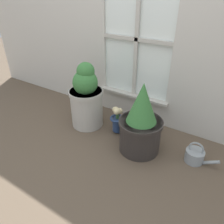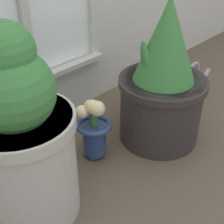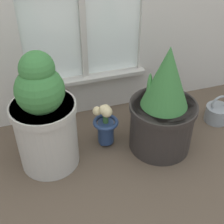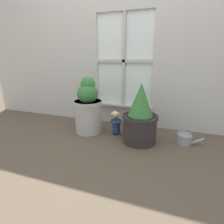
# 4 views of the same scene
# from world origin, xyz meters

# --- Properties ---
(ground_plane) EXTENTS (10.00, 10.00, 0.00)m
(ground_plane) POSITION_xyz_m (0.00, 0.00, 0.00)
(ground_plane) COLOR brown
(wall_with_window) EXTENTS (4.40, 0.10, 2.50)m
(wall_with_window) POSITION_xyz_m (0.00, 0.65, 1.27)
(wall_with_window) COLOR beige
(wall_with_window) RESTS_ON ground_plane
(potted_plant_left) EXTENTS (0.35, 0.35, 0.68)m
(potted_plant_left) POSITION_xyz_m (-0.32, 0.22, 0.31)
(potted_plant_left) COLOR #B7B2A8
(potted_plant_left) RESTS_ON ground_plane
(potted_plant_right) EXTENTS (0.39, 0.39, 0.65)m
(potted_plant_right) POSITION_xyz_m (0.32, 0.14, 0.28)
(potted_plant_right) COLOR #2D2826
(potted_plant_right) RESTS_ON ground_plane
(flower_vase) EXTENTS (0.15, 0.15, 0.29)m
(flower_vase) POSITION_xyz_m (0.02, 0.26, 0.16)
(flower_vase) COLOR navy
(flower_vase) RESTS_ON ground_plane
(watering_can) EXTENTS (0.28, 0.16, 0.20)m
(watering_can) POSITION_xyz_m (0.80, 0.25, 0.06)
(watering_can) COLOR gray
(watering_can) RESTS_ON ground_plane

